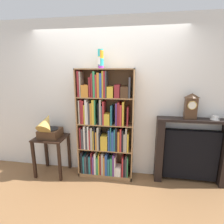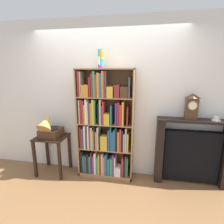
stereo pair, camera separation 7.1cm
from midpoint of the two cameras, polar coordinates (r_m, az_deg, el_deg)
name	(u,v)px [view 1 (the left image)]	position (r m, az deg, el deg)	size (l,w,h in m)	color
ground_plane	(105,179)	(3.28, -3.09, -20.91)	(8.16, 6.40, 0.02)	brown
wall_back	(120,100)	(3.01, 2.01, 3.76)	(5.16, 0.08, 2.67)	silver
bookshelf	(104,130)	(2.99, -3.31, -5.82)	(0.94, 0.29, 1.87)	#A87A4C
cup_stack	(101,59)	(2.83, -4.45, 16.88)	(0.09, 0.09, 0.29)	purple
side_table_left	(52,147)	(3.37, -19.65, -10.54)	(0.53, 0.46, 0.70)	black
gramophone	(48,128)	(3.20, -20.63, -4.81)	(0.34, 0.46, 0.49)	#472D1C
fireplace_mantel	(191,152)	(3.20, 23.67, -11.73)	(1.14, 0.23, 1.10)	black
mantel_clock	(191,106)	(2.93, 23.69, 1.76)	(0.18, 0.12, 0.40)	#472D1C
teacup_with_saucer	(215,118)	(3.08, 29.97, -1.69)	(0.14, 0.13, 0.06)	white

